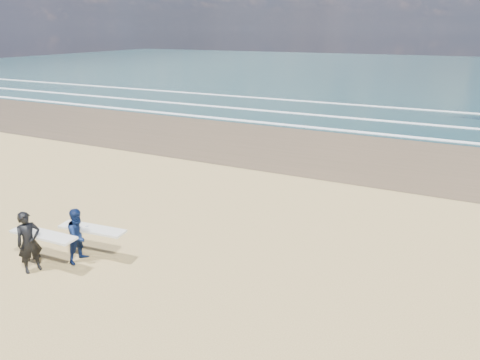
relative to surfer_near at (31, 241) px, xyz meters
The scene contains 2 objects.
surfer_near is the anchor object (origin of this frame).
surfer_far 1.37m from the surfer_near, 51.90° to the left, with size 2.24×1.16×1.73m.
Camera 1 is at (10.34, -6.93, 6.82)m, focal length 32.00 mm.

